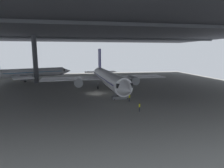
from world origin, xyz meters
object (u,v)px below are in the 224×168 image
airplane_main (108,78)px  airplane_distant (29,73)px  boarding_stairs (121,96)px  crew_worker_near_nose (139,106)px  baggage_tug (121,83)px  crew_worker_by_stairs (129,97)px

airplane_main → airplane_distant: size_ratio=1.26×
boarding_stairs → airplane_distant: airplane_distant is taller
airplane_main → crew_worker_near_nose: size_ratio=23.54×
crew_worker_near_nose → baggage_tug: (3.61, 31.11, -0.46)m
baggage_tug → airplane_main: bearing=-122.6°
crew_worker_near_nose → baggage_tug: crew_worker_near_nose is taller
airplane_distant → crew_worker_by_stairs: bearing=-51.2°
boarding_stairs → crew_worker_near_nose: 10.37m
crew_worker_near_nose → airplane_distant: 54.30m
airplane_main → crew_worker_by_stairs: size_ratio=23.03×
baggage_tug → airplane_distant: bearing=157.5°
airplane_distant → boarding_stairs: bearing=-50.3°
boarding_stairs → crew_worker_by_stairs: bearing=-63.8°
crew_worker_by_stairs → baggage_tug: bearing=81.6°
airplane_distant → crew_worker_near_nose: bearing=-56.2°
boarding_stairs → crew_worker_near_nose: size_ratio=2.83×
airplane_main → boarding_stairs: airplane_main is taller
boarding_stairs → baggage_tug: bearing=76.8°
airplane_main → crew_worker_near_nose: 21.72m
airplane_distant → baggage_tug: airplane_distant is taller
baggage_tug → boarding_stairs: bearing=-103.2°
airplane_main → airplane_distant: (-27.57, 23.69, -0.35)m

